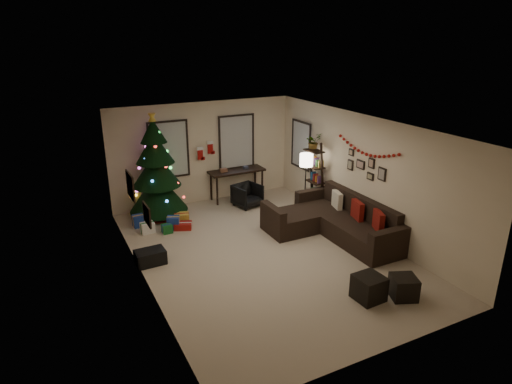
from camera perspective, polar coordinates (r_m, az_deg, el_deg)
floor at (r=9.40m, az=1.12°, el=-7.82°), size 7.00×7.00×0.00m
ceiling at (r=8.49m, az=1.24°, el=8.54°), size 7.00×7.00×0.00m
wall_back at (r=11.92m, az=-6.77°, el=5.05°), size 5.00×0.00×5.00m
wall_front at (r=6.27m, az=16.60°, el=-9.80°), size 5.00×0.00×5.00m
wall_left at (r=8.07m, az=-14.73°, el=-2.78°), size 0.00×7.00×7.00m
wall_right at (r=10.21m, az=13.67°, el=2.10°), size 0.00×7.00×7.00m
window_back_left at (r=11.56m, az=-11.19°, el=5.37°), size 1.05×0.06×1.50m
window_back_right at (r=12.19m, az=-2.55°, el=6.47°), size 1.05×0.06×1.50m
window_right_wall at (r=12.12m, az=5.87°, el=6.07°), size 0.06×0.90×1.30m
christmas_tree at (r=11.16m, az=-12.71°, el=2.38°), size 1.44×1.44×2.68m
presents at (r=10.71m, az=-11.52°, el=-3.95°), size 1.30×0.89×0.30m
sofa at (r=10.24m, az=9.94°, el=-3.88°), size 2.01×2.91×0.90m
pillow_red_a at (r=9.63m, az=15.50°, el=-3.67°), size 0.28×0.44×0.43m
pillow_red_b at (r=10.10m, az=12.94°, el=-2.32°), size 0.21×0.44×0.43m
pillow_cream at (r=10.64m, az=10.41°, el=-1.04°), size 0.22×0.43×0.41m
ottoman_near at (r=8.03m, az=14.33°, el=-11.87°), size 0.49×0.49×0.45m
ottoman_far at (r=8.26m, az=18.47°, el=-11.57°), size 0.55×0.55×0.40m
desk at (r=12.14m, az=-2.50°, el=2.41°), size 1.54×0.55×0.83m
desk_chair at (r=11.73m, az=-1.12°, el=-0.43°), size 0.71×0.68×0.61m
bookshelf at (r=11.40m, az=7.73°, el=1.94°), size 0.30×0.54×1.85m
potted_plant at (r=11.30m, az=7.41°, el=6.76°), size 0.58×0.52×0.55m
floor_lamp at (r=11.05m, az=6.48°, el=3.61°), size 0.33×0.33×1.56m
art_map at (r=8.67m, az=-15.89°, el=0.75°), size 0.04×0.60×0.50m
art_abstract at (r=7.57m, az=-13.88°, el=-2.85°), size 0.04×0.45×0.35m
gallery at (r=10.08m, az=13.95°, el=3.17°), size 0.03×1.25×0.54m
garland at (r=9.94m, az=14.09°, el=5.39°), size 0.08×1.90×0.30m
stocking_left at (r=11.73m, az=-7.17°, el=4.98°), size 0.20×0.05×0.36m
stocking_right at (r=11.92m, az=-5.88°, el=5.76°), size 0.20×0.05×0.36m
storage_bin at (r=9.16m, az=-13.46°, el=-8.15°), size 0.59×0.41×0.29m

